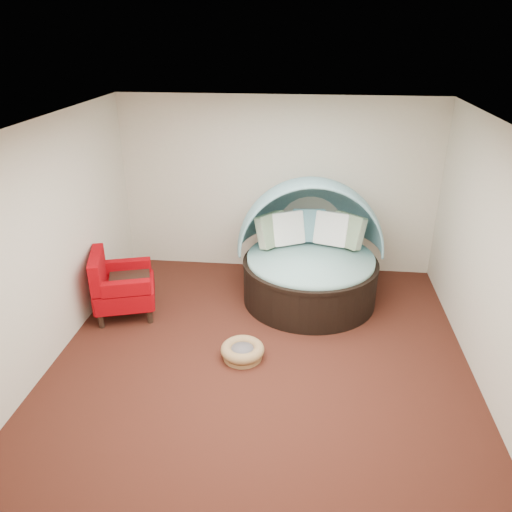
# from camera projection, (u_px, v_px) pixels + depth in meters

# --- Properties ---
(floor) EXTENTS (5.00, 5.00, 0.00)m
(floor) POSITION_uv_depth(u_px,v_px,m) (262.00, 352.00, 6.23)
(floor) COLOR #451C13
(floor) RESTS_ON ground
(wall_back) EXTENTS (5.00, 0.00, 5.00)m
(wall_back) POSITION_uv_depth(u_px,v_px,m) (278.00, 186.00, 7.90)
(wall_back) COLOR beige
(wall_back) RESTS_ON floor
(wall_front) EXTENTS (5.00, 0.00, 5.00)m
(wall_front) POSITION_uv_depth(u_px,v_px,m) (227.00, 399.00, 3.38)
(wall_front) COLOR beige
(wall_front) RESTS_ON floor
(wall_left) EXTENTS (0.00, 5.00, 5.00)m
(wall_left) POSITION_uv_depth(u_px,v_px,m) (52.00, 241.00, 5.89)
(wall_left) COLOR beige
(wall_left) RESTS_ON floor
(wall_right) EXTENTS (0.00, 5.00, 5.00)m
(wall_right) POSITION_uv_depth(u_px,v_px,m) (492.00, 260.00, 5.40)
(wall_right) COLOR beige
(wall_right) RESTS_ON floor
(ceiling) EXTENTS (5.00, 5.00, 0.00)m
(ceiling) POSITION_uv_depth(u_px,v_px,m) (264.00, 124.00, 5.06)
(ceiling) COLOR white
(ceiling) RESTS_ON wall_back
(canopy_daybed) EXTENTS (2.20, 2.10, 1.79)m
(canopy_daybed) POSITION_uv_depth(u_px,v_px,m) (310.00, 245.00, 7.20)
(canopy_daybed) COLOR black
(canopy_daybed) RESTS_ON floor
(pet_basket) EXTENTS (0.54, 0.54, 0.19)m
(pet_basket) POSITION_uv_depth(u_px,v_px,m) (243.00, 351.00, 6.09)
(pet_basket) COLOR olive
(pet_basket) RESTS_ON floor
(red_armchair) EXTENTS (1.01, 1.01, 0.95)m
(red_armchair) POSITION_uv_depth(u_px,v_px,m) (120.00, 286.00, 6.90)
(red_armchair) COLOR black
(red_armchair) RESTS_ON floor
(side_table) EXTENTS (0.70, 0.70, 0.53)m
(side_table) POSITION_uv_depth(u_px,v_px,m) (131.00, 283.00, 7.18)
(side_table) COLOR black
(side_table) RESTS_ON floor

